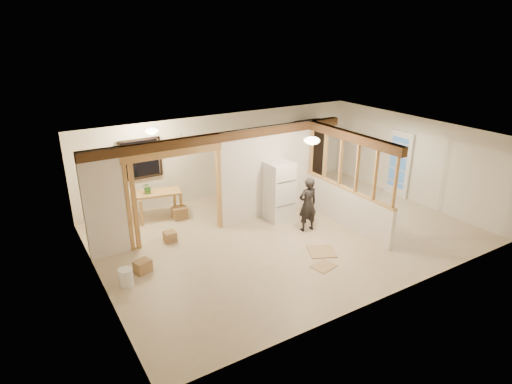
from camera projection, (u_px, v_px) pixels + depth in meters
floor at (286, 233)px, 10.83m from camera, size 9.00×6.50×0.01m
ceiling at (288, 137)px, 9.92m from camera, size 9.00×6.50×0.01m
wall_back at (225, 155)px, 12.96m from camera, size 9.00×0.01×2.50m
wall_front at (390, 241)px, 7.79m from camera, size 9.00×0.01×2.50m
wall_left at (95, 230)px, 8.20m from camera, size 0.01×6.50×2.50m
wall_right at (412, 159)px, 12.56m from camera, size 0.01×6.50×2.50m
partition_left_stub at (104, 204)px, 9.37m from camera, size 0.90×0.12×2.50m
partition_center at (267, 172)px, 11.43m from camera, size 2.80×0.12×2.50m
doorway_frame at (176, 196)px, 10.22m from camera, size 2.46×0.14×2.20m
header_beam_back at (226, 136)px, 10.44m from camera, size 7.00×0.18×0.22m
header_beam_right at (351, 137)px, 10.42m from camera, size 0.18×3.30×0.22m
pony_wall at (345, 207)px, 11.11m from camera, size 0.12×3.20×1.00m
stud_partition at (349, 165)px, 10.68m from camera, size 0.14×3.20×1.32m
window_back at (141, 159)px, 11.53m from camera, size 1.12×0.10×1.10m
french_door at (399, 164)px, 12.93m from camera, size 0.12×0.86×2.00m
ceiling_dome_main at (312, 140)px, 9.68m from camera, size 0.36×0.36×0.16m
ceiling_dome_util at (152, 131)px, 10.55m from camera, size 0.32×0.32×0.14m
hanging_bulb at (182, 146)px, 10.34m from camera, size 0.07×0.07×0.07m
refrigerator at (279, 191)px, 11.36m from camera, size 0.66×0.64×1.60m
woman at (308, 204)px, 10.75m from camera, size 0.54×0.38×1.42m
work_table at (159, 205)px, 11.58m from camera, size 1.30×0.84×0.76m
potted_plant at (148, 187)px, 11.29m from camera, size 0.35×0.32×0.32m
shop_vac at (110, 218)px, 10.98m from camera, size 0.49×0.49×0.59m
bookshelf at (308, 150)px, 14.32m from camera, size 1.01×0.34×2.02m
bucket at (126, 277)px, 8.60m from camera, size 0.33×0.33×0.37m
box_util_a at (180, 213)px, 11.61m from camera, size 0.39×0.34×0.32m
box_util_b at (170, 237)px, 10.37m from camera, size 0.28×0.28×0.26m
box_front at (143, 266)px, 9.08m from camera, size 0.40×0.36×0.27m
floor_panel_near at (322, 251)px, 9.93m from camera, size 0.80×0.80×0.02m
floor_panel_far at (324, 266)px, 9.32m from camera, size 0.57×0.49×0.02m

